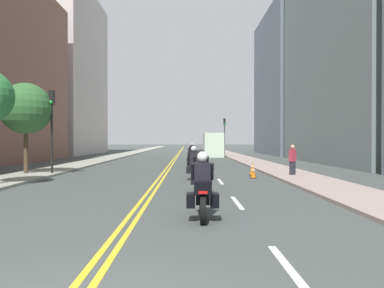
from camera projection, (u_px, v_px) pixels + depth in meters
ground_plane at (178, 155)px, 51.57m from camera, size 264.00×264.00×0.00m
sidewalk_left at (126, 154)px, 51.50m from camera, size 2.61×144.00×0.12m
sidewalk_right at (229, 154)px, 51.65m from camera, size 2.61×144.00×0.12m
centreline_yellow_inner at (177, 155)px, 51.57m from camera, size 0.12×132.00×0.01m
centreline_yellow_outer at (179, 155)px, 51.58m from camera, size 0.12×132.00×0.01m
lane_dashes_white at (205, 163)px, 32.61m from camera, size 0.14×56.40×0.01m
building_left_1 at (4, 73)px, 34.39m from camera, size 6.71×15.65×16.20m
building_left_2 at (63, 74)px, 53.67m from camera, size 8.68×18.88×22.84m
building_right_2 at (295, 84)px, 52.43m from camera, size 8.52×17.27×19.51m
motorcycle_0 at (202, 192)px, 9.26m from camera, size 0.77×2.22×1.64m
motorcycle_1 at (201, 175)px, 13.85m from camera, size 0.77×2.24×1.59m
motorcycle_2 at (194, 166)px, 18.72m from camera, size 0.78×2.23×1.63m
motorcycle_3 at (193, 161)px, 22.88m from camera, size 0.77×2.25×1.57m
motorcycle_4 at (192, 157)px, 27.77m from camera, size 0.77×2.15×1.64m
motorcycle_5 at (192, 155)px, 32.06m from camera, size 0.78×2.08×1.63m
motorcycle_6 at (192, 153)px, 37.22m from camera, size 0.78×2.19×1.64m
traffic_cone_0 at (253, 172)px, 19.14m from camera, size 0.31×0.31×0.65m
traffic_cone_1 at (252, 168)px, 20.75m from camera, size 0.35×0.35×0.78m
traffic_light_near at (52, 117)px, 20.83m from camera, size 0.28×0.38×4.69m
traffic_light_far at (224, 130)px, 49.36m from camera, size 0.28×0.38×4.80m
pedestrian_0 at (293, 160)px, 19.78m from camera, size 0.42×0.40×1.69m
street_tree_1 at (26, 109)px, 20.66m from camera, size 2.80×2.80×5.07m
parked_truck at (213, 146)px, 45.50m from camera, size 2.20×6.50×2.80m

